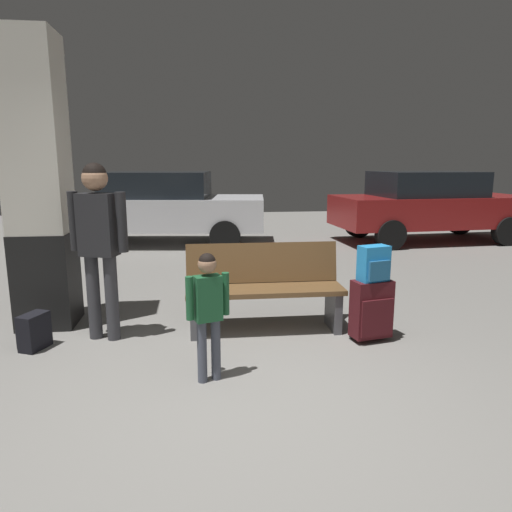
{
  "coord_description": "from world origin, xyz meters",
  "views": [
    {
      "loc": [
        -0.34,
        -3.01,
        1.73
      ],
      "look_at": [
        0.2,
        1.3,
        0.85
      ],
      "focal_mm": 32.96,
      "sensor_mm": 36.0,
      "label": 1
    }
  ],
  "objects_px": {
    "suitcase": "(372,309)",
    "parked_car_side": "(429,204)",
    "backpack_bright": "(374,264)",
    "backpack_dark_floor": "(34,332)",
    "bench": "(264,288)",
    "adult": "(98,233)",
    "child": "(208,304)",
    "parked_car_far": "(163,206)",
    "structural_pillar": "(39,186)"
  },
  "relations": [
    {
      "from": "parked_car_side",
      "to": "backpack_dark_floor",
      "type": "bearing_deg",
      "value": -141.06
    },
    {
      "from": "parked_car_far",
      "to": "backpack_dark_floor",
      "type": "bearing_deg",
      "value": -98.43
    },
    {
      "from": "backpack_dark_floor",
      "to": "parked_car_far",
      "type": "relative_size",
      "value": 0.08
    },
    {
      "from": "suitcase",
      "to": "parked_car_far",
      "type": "bearing_deg",
      "value": 112.07
    },
    {
      "from": "parked_car_side",
      "to": "parked_car_far",
      "type": "height_order",
      "value": "same"
    },
    {
      "from": "structural_pillar",
      "to": "backpack_dark_floor",
      "type": "xyz_separation_m",
      "value": [
        0.06,
        -0.71,
        -1.31
      ]
    },
    {
      "from": "suitcase",
      "to": "backpack_bright",
      "type": "relative_size",
      "value": 1.78
    },
    {
      "from": "structural_pillar",
      "to": "adult",
      "type": "height_order",
      "value": "structural_pillar"
    },
    {
      "from": "backpack_bright",
      "to": "parked_car_far",
      "type": "relative_size",
      "value": 0.08
    },
    {
      "from": "parked_car_side",
      "to": "parked_car_far",
      "type": "relative_size",
      "value": 0.98
    },
    {
      "from": "suitcase",
      "to": "backpack_dark_floor",
      "type": "bearing_deg",
      "value": 176.53
    },
    {
      "from": "suitcase",
      "to": "parked_car_side",
      "type": "height_order",
      "value": "parked_car_side"
    },
    {
      "from": "parked_car_side",
      "to": "parked_car_far",
      "type": "distance_m",
      "value": 5.7
    },
    {
      "from": "bench",
      "to": "backpack_bright",
      "type": "bearing_deg",
      "value": -24.84
    },
    {
      "from": "structural_pillar",
      "to": "backpack_bright",
      "type": "distance_m",
      "value": 3.46
    },
    {
      "from": "child",
      "to": "adult",
      "type": "distance_m",
      "value": 1.51
    },
    {
      "from": "parked_car_side",
      "to": "parked_car_far",
      "type": "xyz_separation_m",
      "value": [
        -5.69,
        0.37,
        0.0
      ]
    },
    {
      "from": "suitcase",
      "to": "structural_pillar",
      "type": "bearing_deg",
      "value": 164.53
    },
    {
      "from": "bench",
      "to": "backpack_bright",
      "type": "xyz_separation_m",
      "value": [
        0.99,
        -0.46,
        0.33
      ]
    },
    {
      "from": "backpack_bright",
      "to": "parked_car_far",
      "type": "height_order",
      "value": "parked_car_far"
    },
    {
      "from": "backpack_bright",
      "to": "structural_pillar",
      "type": "bearing_deg",
      "value": 164.52
    },
    {
      "from": "adult",
      "to": "parked_car_far",
      "type": "bearing_deg",
      "value": 87.58
    },
    {
      "from": "backpack_bright",
      "to": "adult",
      "type": "distance_m",
      "value": 2.64
    },
    {
      "from": "child",
      "to": "adult",
      "type": "bearing_deg",
      "value": 133.88
    },
    {
      "from": "backpack_dark_floor",
      "to": "parked_car_far",
      "type": "bearing_deg",
      "value": 81.57
    },
    {
      "from": "suitcase",
      "to": "adult",
      "type": "bearing_deg",
      "value": 171.6
    },
    {
      "from": "bench",
      "to": "suitcase",
      "type": "height_order",
      "value": "bench"
    },
    {
      "from": "backpack_dark_floor",
      "to": "parked_car_far",
      "type": "height_order",
      "value": "parked_car_far"
    },
    {
      "from": "backpack_bright",
      "to": "parked_car_far",
      "type": "bearing_deg",
      "value": 112.07
    },
    {
      "from": "structural_pillar",
      "to": "backpack_dark_floor",
      "type": "relative_size",
      "value": 8.76
    },
    {
      "from": "suitcase",
      "to": "parked_car_far",
      "type": "xyz_separation_m",
      "value": [
        -2.36,
        5.83,
        0.48
      ]
    },
    {
      "from": "suitcase",
      "to": "child",
      "type": "xyz_separation_m",
      "value": [
        -1.59,
        -0.66,
        0.32
      ]
    },
    {
      "from": "suitcase",
      "to": "parked_car_side",
      "type": "bearing_deg",
      "value": 58.7
    },
    {
      "from": "bench",
      "to": "adult",
      "type": "xyz_separation_m",
      "value": [
        -1.61,
        -0.07,
        0.62
      ]
    },
    {
      "from": "suitcase",
      "to": "adult",
      "type": "height_order",
      "value": "adult"
    },
    {
      "from": "structural_pillar",
      "to": "backpack_bright",
      "type": "height_order",
      "value": "structural_pillar"
    },
    {
      "from": "structural_pillar",
      "to": "adult",
      "type": "relative_size",
      "value": 1.73
    },
    {
      "from": "structural_pillar",
      "to": "adult",
      "type": "distance_m",
      "value": 0.94
    },
    {
      "from": "suitcase",
      "to": "child",
      "type": "distance_m",
      "value": 1.75
    },
    {
      "from": "suitcase",
      "to": "parked_car_far",
      "type": "relative_size",
      "value": 0.14
    },
    {
      "from": "bench",
      "to": "backpack_dark_floor",
      "type": "xyz_separation_m",
      "value": [
        -2.21,
        -0.26,
        -0.28
      ]
    },
    {
      "from": "structural_pillar",
      "to": "suitcase",
      "type": "bearing_deg",
      "value": -15.47
    },
    {
      "from": "bench",
      "to": "parked_car_side",
      "type": "distance_m",
      "value": 6.62
    },
    {
      "from": "bench",
      "to": "child",
      "type": "bearing_deg",
      "value": -118.34
    },
    {
      "from": "bench",
      "to": "adult",
      "type": "bearing_deg",
      "value": -177.35
    },
    {
      "from": "bench",
      "to": "parked_car_side",
      "type": "relative_size",
      "value": 0.38
    },
    {
      "from": "adult",
      "to": "parked_car_far",
      "type": "distance_m",
      "value": 5.46
    },
    {
      "from": "backpack_bright",
      "to": "backpack_dark_floor",
      "type": "distance_m",
      "value": 3.26
    },
    {
      "from": "child",
      "to": "parked_car_side",
      "type": "height_order",
      "value": "parked_car_side"
    },
    {
      "from": "bench",
      "to": "parked_car_far",
      "type": "distance_m",
      "value": 5.56
    }
  ]
}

